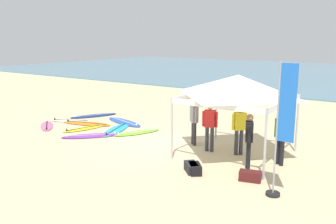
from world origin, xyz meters
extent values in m
plane|color=beige|center=(0.00, 0.00, 0.00)|extent=(80.00, 80.00, 0.00)
cube|color=#568499|center=(0.00, 31.52, 0.05)|extent=(80.00, 36.00, 0.10)
cylinder|color=#B7B7BC|center=(1.30, -1.11, 1.02)|extent=(0.07, 0.07, 2.05)
cylinder|color=#B7B7BC|center=(4.44, -1.11, 1.02)|extent=(0.07, 0.07, 2.05)
cylinder|color=#B7B7BC|center=(1.30, 2.02, 1.02)|extent=(0.07, 0.07, 2.05)
cylinder|color=#B7B7BC|center=(4.44, 2.02, 1.02)|extent=(0.07, 0.07, 2.05)
cube|color=white|center=(2.87, -1.11, 1.96)|extent=(3.13, 0.03, 0.18)
cube|color=white|center=(2.87, 2.02, 1.96)|extent=(3.13, 0.03, 0.18)
cube|color=white|center=(1.30, 0.46, 1.96)|extent=(0.03, 3.13, 0.18)
cube|color=white|center=(4.44, 0.46, 1.96)|extent=(0.03, 3.13, 0.18)
pyramid|color=white|center=(2.87, 0.46, 2.40)|extent=(3.25, 3.25, 0.70)
ellipsoid|color=#7AD12D|center=(-1.72, 0.77, 0.04)|extent=(1.35, 2.11, 0.07)
cube|color=white|center=(-1.72, 0.77, 0.07)|extent=(0.76, 1.62, 0.01)
cone|color=white|center=(-2.07, 0.00, 0.13)|extent=(0.09, 0.09, 0.12)
ellipsoid|color=blue|center=(-3.50, 1.94, 0.04)|extent=(2.64, 1.37, 0.07)
cube|color=white|center=(-3.50, 1.94, 0.07)|extent=(2.09, 0.65, 0.01)
cone|color=white|center=(-2.50, 1.65, 0.13)|extent=(0.09, 0.09, 0.12)
ellipsoid|color=white|center=(-5.75, 0.66, 0.04)|extent=(1.96, 1.40, 0.07)
cube|color=black|center=(-5.75, 0.66, 0.07)|extent=(1.47, 0.84, 0.01)
cone|color=black|center=(-6.45, 0.27, 0.13)|extent=(0.09, 0.09, 0.12)
ellipsoid|color=purple|center=(-2.94, -0.68, 0.04)|extent=(2.02, 2.19, 0.07)
cube|color=white|center=(-2.94, -0.68, 0.07)|extent=(1.34, 1.54, 0.01)
cone|color=white|center=(-2.31, 0.05, 0.13)|extent=(0.09, 0.09, 0.12)
ellipsoid|color=pink|center=(-5.84, -0.64, 0.04)|extent=(1.82, 1.57, 0.07)
cube|color=black|center=(-5.84, -0.64, 0.07)|extent=(1.31, 1.03, 0.01)
cone|color=black|center=(-5.23, -1.12, 0.13)|extent=(0.09, 0.09, 0.12)
ellipsoid|color=yellow|center=(-4.08, -0.06, 0.04)|extent=(0.99, 1.98, 0.07)
cube|color=black|center=(-4.08, -0.06, 0.07)|extent=(0.46, 1.58, 0.01)
cone|color=black|center=(-4.28, -0.81, 0.13)|extent=(0.09, 0.09, 0.12)
ellipsoid|color=navy|center=(-5.71, 2.12, 0.04)|extent=(1.68, 2.43, 0.07)
cube|color=white|center=(-5.71, 2.12, 0.07)|extent=(0.97, 1.83, 0.01)
cone|color=white|center=(-6.16, 1.24, 0.13)|extent=(0.09, 0.09, 0.12)
ellipsoid|color=orange|center=(-4.72, 0.70, 0.04)|extent=(2.55, 1.29, 0.07)
cube|color=black|center=(-4.72, 0.70, 0.07)|extent=(2.03, 0.60, 0.01)
cone|color=black|center=(-5.69, 0.44, 0.13)|extent=(0.09, 0.09, 0.12)
ellipsoid|color=#23B2CC|center=(-2.79, 0.63, 0.04)|extent=(1.45, 2.53, 0.07)
cube|color=black|center=(-2.79, 0.63, 0.07)|extent=(0.74, 1.97, 0.01)
cone|color=black|center=(-2.45, -0.31, 0.13)|extent=(0.09, 0.09, 0.12)
cylinder|color=#2D2D33|center=(1.00, 0.76, 0.44)|extent=(0.13, 0.13, 0.88)
cylinder|color=#2D2D33|center=(1.14, 0.64, 0.44)|extent=(0.13, 0.13, 0.88)
cube|color=gray|center=(1.07, 0.70, 1.18)|extent=(0.42, 0.40, 0.60)
sphere|color=tan|center=(1.07, 0.70, 1.60)|extent=(0.21, 0.21, 0.21)
cylinder|color=gray|center=(0.90, 0.85, 1.16)|extent=(0.09, 0.09, 0.54)
cylinder|color=gray|center=(1.24, 0.55, 1.16)|extent=(0.09, 0.09, 0.54)
cylinder|color=#383842|center=(1.83, 0.32, 0.44)|extent=(0.13, 0.13, 0.88)
cylinder|color=#383842|center=(2.01, 0.37, 0.44)|extent=(0.13, 0.13, 0.88)
cube|color=red|center=(1.92, 0.35, 1.18)|extent=(0.41, 0.31, 0.60)
sphere|color=tan|center=(1.92, 0.35, 1.60)|extent=(0.21, 0.21, 0.21)
cylinder|color=red|center=(1.70, 0.28, 1.16)|extent=(0.09, 0.09, 0.54)
cylinder|color=red|center=(2.14, 0.41, 1.16)|extent=(0.09, 0.09, 0.54)
cylinder|color=#383842|center=(2.98, 0.64, 0.44)|extent=(0.13, 0.13, 0.88)
cylinder|color=#383842|center=(2.87, 0.51, 0.44)|extent=(0.13, 0.13, 0.88)
cube|color=yellow|center=(2.93, 0.57, 1.18)|extent=(0.40, 0.42, 0.60)
sphere|color=tan|center=(2.93, 0.57, 1.60)|extent=(0.21, 0.21, 0.21)
cylinder|color=yellow|center=(3.08, 0.75, 1.16)|extent=(0.09, 0.09, 0.54)
cylinder|color=yellow|center=(2.77, 0.40, 1.16)|extent=(0.09, 0.09, 0.54)
cylinder|color=black|center=(3.77, -0.63, 0.44)|extent=(0.13, 0.13, 0.88)
cylinder|color=black|center=(3.70, -0.46, 0.44)|extent=(0.13, 0.13, 0.88)
cube|color=black|center=(3.73, -0.55, 1.18)|extent=(0.35, 0.42, 0.60)
sphere|color=#9E7051|center=(3.73, -0.55, 1.60)|extent=(0.21, 0.21, 0.21)
cylinder|color=black|center=(3.83, -0.76, 1.16)|extent=(0.09, 0.09, 0.54)
cylinder|color=black|center=(3.64, -0.34, 1.16)|extent=(0.09, 0.09, 0.54)
cylinder|color=black|center=(4.48, 0.33, 0.44)|extent=(0.13, 0.13, 0.88)
cylinder|color=black|center=(4.32, 0.41, 0.44)|extent=(0.13, 0.13, 0.88)
cube|color=#2D8C47|center=(4.40, 0.37, 1.18)|extent=(0.42, 0.36, 0.60)
sphere|color=tan|center=(4.40, 0.37, 1.60)|extent=(0.21, 0.21, 0.21)
cylinder|color=#2D8C47|center=(4.61, 0.26, 1.16)|extent=(0.09, 0.09, 0.54)
cylinder|color=#2D8C47|center=(4.20, 0.48, 1.16)|extent=(0.09, 0.09, 0.54)
cylinder|color=#99999E|center=(5.01, -1.98, 1.70)|extent=(0.04, 0.04, 3.40)
cube|color=blue|center=(5.23, -1.98, 2.40)|extent=(0.40, 0.02, 1.90)
cylinder|color=black|center=(5.01, -1.98, 0.04)|extent=(0.36, 0.36, 0.08)
cube|color=black|center=(2.59, -1.78, 0.14)|extent=(0.63, 0.66, 0.28)
cube|color=#232328|center=(2.45, -1.76, 0.14)|extent=(0.65, 0.65, 0.28)
cube|color=#4C1919|center=(4.16, -1.40, 0.14)|extent=(0.66, 0.46, 0.28)
camera|label=1|loc=(7.72, -10.53, 3.92)|focal=38.63mm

